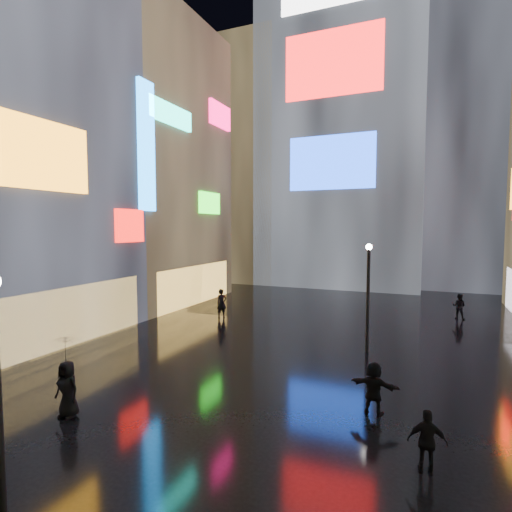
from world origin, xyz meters
The scene contains 12 objects.
ground centered at (0.00, 20.00, 0.00)m, with size 140.00×140.00×0.00m, color black.
building_left_far centered at (-15.98, 26.00, 10.98)m, with size 10.28×12.00×22.00m.
tower_main centered at (-3.00, 43.97, 21.01)m, with size 16.00×14.20×42.00m.
tower_flank_right centered at (9.00, 46.00, 17.00)m, with size 12.00×12.00×34.00m, color black.
tower_flank_left centered at (-14.00, 42.00, 13.00)m, with size 10.00×10.00×26.00m, color black.
lamp_far centered at (2.87, 18.85, 2.94)m, with size 0.30×0.30×5.20m.
pedestrian_3 centered at (5.51, 9.73, 0.78)m, with size 0.92×0.38×1.57m, color black.
pedestrian_4 centered at (-4.94, 8.41, 0.89)m, with size 0.87×0.57×1.78m, color black.
pedestrian_5 centered at (3.93, 12.43, 0.84)m, with size 1.56×0.50×1.68m, color black.
pedestrian_6 centered at (-6.98, 22.54, 0.95)m, with size 0.69×0.45×1.90m, color black.
pedestrian_7 centered at (7.43, 28.34, 0.82)m, with size 0.80×0.62×1.65m, color black.
umbrella_2 centered at (-4.94, 8.41, 2.19)m, with size 0.89×0.90×0.81m, color black.
Camera 1 is at (5.35, -0.50, 5.99)m, focal length 28.00 mm.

